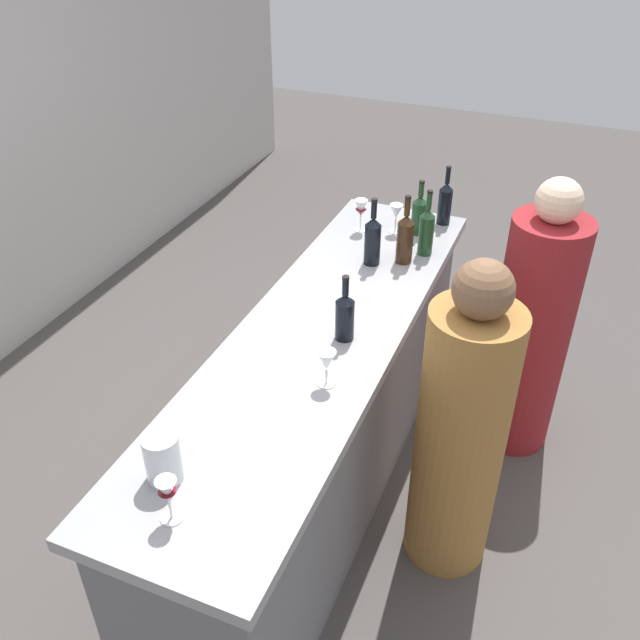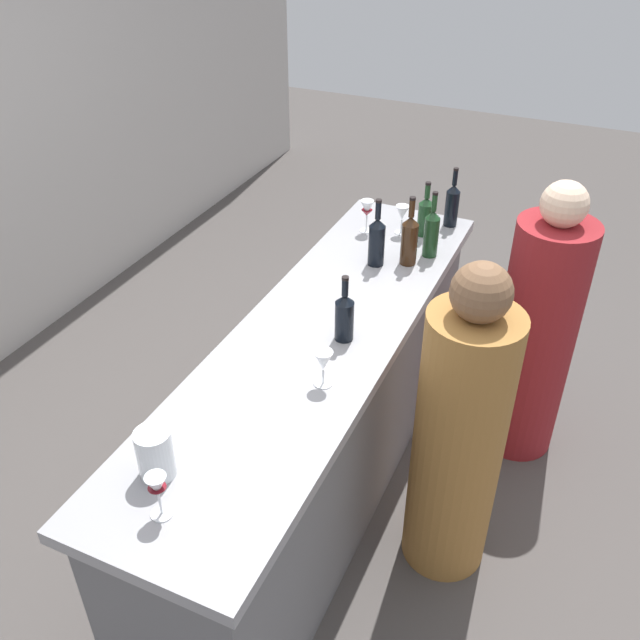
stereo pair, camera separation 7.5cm
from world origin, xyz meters
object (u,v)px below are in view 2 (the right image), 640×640
at_px(person_left_guest, 458,439).
at_px(wine_bottle_leftmost_near_black, 344,316).
at_px(wine_bottle_second_left_near_black, 377,240).
at_px(wine_glass_near_left, 323,362).
at_px(wine_bottle_second_right_olive_green, 431,232).
at_px(wine_bottle_far_right_near_black, 452,204).
at_px(wine_bottle_rightmost_olive_green, 425,215).
at_px(wine_glass_far_left, 367,210).
at_px(wine_bottle_center_amber_brown, 409,239).
at_px(wine_glass_near_center, 402,214).
at_px(wine_glass_near_right, 157,488).
at_px(person_center_guest, 536,336).
at_px(water_pitcher, 155,454).

bearing_deg(person_left_guest, wine_bottle_leftmost_near_black, -8.48).
distance_m(wine_bottle_second_left_near_black, wine_glass_near_left, 0.89).
height_order(wine_glass_near_left, person_left_guest, person_left_guest).
bearing_deg(wine_bottle_second_right_olive_green, wine_glass_near_left, 176.44).
bearing_deg(wine_bottle_far_right_near_black, wine_bottle_rightmost_olive_green, 149.91).
bearing_deg(wine_bottle_far_right_near_black, wine_glass_far_left, 123.46).
bearing_deg(wine_bottle_far_right_near_black, wine_bottle_leftmost_near_black, 174.51).
xyz_separation_m(wine_bottle_center_amber_brown, wine_bottle_second_right_olive_green, (0.11, -0.07, -0.00)).
bearing_deg(wine_glass_near_center, wine_glass_near_right, 178.44).
relative_size(wine_bottle_leftmost_near_black, wine_bottle_center_amber_brown, 0.85).
height_order(wine_bottle_center_amber_brown, wine_glass_near_left, wine_bottle_center_amber_brown).
bearing_deg(wine_glass_far_left, person_left_guest, -141.17).
bearing_deg(wine_bottle_rightmost_olive_green, wine_bottle_second_right_olive_green, -155.55).
bearing_deg(wine_glass_far_left, wine_glass_near_center, -72.35).
height_order(wine_glass_near_right, person_center_guest, person_center_guest).
height_order(water_pitcher, person_center_guest, person_center_guest).
distance_m(wine_bottle_center_amber_brown, wine_glass_near_left, 0.95).
bearing_deg(water_pitcher, wine_bottle_second_right_olive_green, -11.83).
bearing_deg(wine_glass_near_left, wine_glass_far_left, 14.02).
distance_m(wine_bottle_far_right_near_black, wine_glass_far_left, 0.43).
bearing_deg(wine_bottle_far_right_near_black, wine_bottle_center_amber_brown, 171.20).
bearing_deg(person_center_guest, wine_bottle_far_right_near_black, -19.56).
relative_size(wine_glass_near_right, person_center_guest, 0.11).
bearing_deg(wine_glass_far_left, wine_bottle_rightmost_olive_green, -72.77).
bearing_deg(wine_bottle_far_right_near_black, person_left_guest, -161.46).
distance_m(wine_bottle_rightmost_olive_green, water_pitcher, 1.87).
xyz_separation_m(wine_bottle_center_amber_brown, wine_glass_far_left, (0.22, 0.29, -0.01)).
height_order(wine_glass_near_center, person_center_guest, person_center_guest).
relative_size(wine_bottle_center_amber_brown, wine_bottle_rightmost_olive_green, 1.19).
height_order(wine_bottle_second_right_olive_green, wine_glass_near_left, wine_bottle_second_right_olive_green).
relative_size(wine_glass_near_center, wine_glass_far_left, 0.89).
xyz_separation_m(person_left_guest, person_center_guest, (0.82, -0.15, -0.01)).
height_order(wine_bottle_leftmost_near_black, wine_glass_far_left, wine_bottle_leftmost_near_black).
bearing_deg(wine_glass_near_left, person_center_guest, -30.14).
distance_m(wine_bottle_rightmost_olive_green, wine_glass_near_center, 0.11).
xyz_separation_m(wine_glass_near_right, wine_glass_far_left, (1.90, 0.11, 0.01)).
height_order(wine_bottle_leftmost_near_black, wine_bottle_second_left_near_black, wine_bottle_second_left_near_black).
bearing_deg(wine_glass_near_left, wine_glass_near_right, 165.89).
height_order(wine_glass_far_left, water_pitcher, water_pitcher).
bearing_deg(person_left_guest, person_center_guest, -102.90).
distance_m(wine_bottle_center_amber_brown, wine_glass_far_left, 0.36).
bearing_deg(wine_bottle_second_right_olive_green, wine_glass_far_left, 73.24).
relative_size(wine_bottle_center_amber_brown, wine_bottle_second_right_olive_green, 1.03).
relative_size(wine_glass_near_center, water_pitcher, 0.88).
distance_m(wine_bottle_second_right_olive_green, wine_glass_far_left, 0.38).
bearing_deg(wine_glass_near_center, wine_bottle_rightmost_olive_green, -73.41).
bearing_deg(water_pitcher, wine_glass_near_right, -141.32).
bearing_deg(wine_bottle_rightmost_olive_green, wine_glass_far_left, 107.23).
xyz_separation_m(wine_glass_far_left, person_center_guest, (-0.12, -0.91, -0.41)).
relative_size(wine_bottle_rightmost_olive_green, person_center_guest, 0.19).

